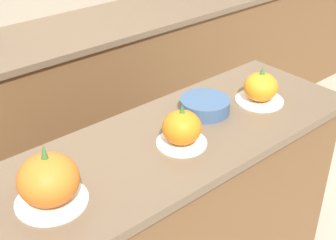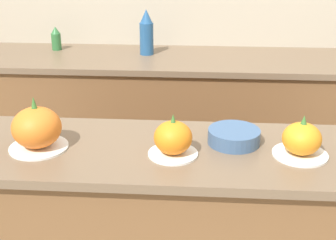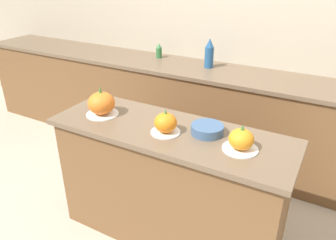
# 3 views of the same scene
# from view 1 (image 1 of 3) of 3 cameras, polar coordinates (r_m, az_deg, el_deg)

# --- Properties ---
(kitchen_island) EXTENTS (1.60, 0.56, 0.89)m
(kitchen_island) POSITION_cam_1_polar(r_m,az_deg,el_deg) (2.02, 0.52, -12.82)
(kitchen_island) COLOR brown
(kitchen_island) RESTS_ON ground_plane
(back_counter) EXTENTS (6.00, 0.60, 0.94)m
(back_counter) POSITION_cam_1_polar(r_m,az_deg,el_deg) (2.81, -15.23, 0.38)
(back_counter) COLOR brown
(back_counter) RESTS_ON ground_plane
(pumpkin_cake_left) EXTENTS (0.22, 0.22, 0.21)m
(pumpkin_cake_left) POSITION_cam_1_polar(r_m,az_deg,el_deg) (1.45, -14.35, -7.20)
(pumpkin_cake_left) COLOR white
(pumpkin_cake_left) RESTS_ON kitchen_island
(pumpkin_cake_center) EXTENTS (0.19, 0.19, 0.16)m
(pumpkin_cake_center) POSITION_cam_1_polar(r_m,az_deg,el_deg) (1.68, 1.59, -1.14)
(pumpkin_cake_center) COLOR white
(pumpkin_cake_center) RESTS_ON kitchen_island
(pumpkin_cake_right) EXTENTS (0.21, 0.21, 0.16)m
(pumpkin_cake_right) POSITION_cam_1_polar(r_m,az_deg,el_deg) (2.00, 11.22, 3.80)
(pumpkin_cake_right) COLOR white
(pumpkin_cake_right) RESTS_ON kitchen_island
(mixing_bowl) EXTENTS (0.20, 0.20, 0.06)m
(mixing_bowl) POSITION_cam_1_polar(r_m,az_deg,el_deg) (1.91, 4.51, 1.79)
(mixing_bowl) COLOR #3D5B84
(mixing_bowl) RESTS_ON kitchen_island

